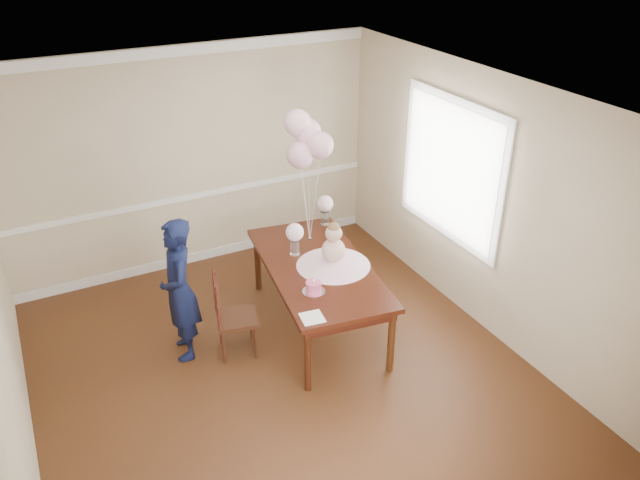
# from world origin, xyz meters

# --- Properties ---
(floor) EXTENTS (4.50, 5.00, 0.00)m
(floor) POSITION_xyz_m (0.00, 0.00, 0.00)
(floor) COLOR #371C0D
(floor) RESTS_ON ground
(ceiling) EXTENTS (4.50, 5.00, 0.02)m
(ceiling) POSITION_xyz_m (0.00, 0.00, 2.70)
(ceiling) COLOR silver
(ceiling) RESTS_ON wall_back
(wall_back) EXTENTS (4.50, 0.02, 2.70)m
(wall_back) POSITION_xyz_m (0.00, 2.50, 1.35)
(wall_back) COLOR #BCAA8A
(wall_back) RESTS_ON floor
(wall_front) EXTENTS (4.50, 0.02, 2.70)m
(wall_front) POSITION_xyz_m (0.00, -2.50, 1.35)
(wall_front) COLOR #BCAA8A
(wall_front) RESTS_ON floor
(wall_right) EXTENTS (0.02, 5.00, 2.70)m
(wall_right) POSITION_xyz_m (2.25, 0.00, 1.35)
(wall_right) COLOR #BCAA8A
(wall_right) RESTS_ON floor
(chair_rail_trim) EXTENTS (4.50, 0.02, 0.07)m
(chair_rail_trim) POSITION_xyz_m (0.00, 2.49, 0.90)
(chair_rail_trim) COLOR white
(chair_rail_trim) RESTS_ON wall_back
(crown_molding) EXTENTS (4.50, 0.02, 0.12)m
(crown_molding) POSITION_xyz_m (0.00, 2.49, 2.63)
(crown_molding) COLOR white
(crown_molding) RESTS_ON wall_back
(baseboard_trim) EXTENTS (4.50, 0.02, 0.12)m
(baseboard_trim) POSITION_xyz_m (0.00, 2.49, 0.06)
(baseboard_trim) COLOR silver
(baseboard_trim) RESTS_ON floor
(window_frame) EXTENTS (0.02, 1.66, 1.56)m
(window_frame) POSITION_xyz_m (2.23, 0.50, 1.55)
(window_frame) COLOR white
(window_frame) RESTS_ON wall_right
(window_blinds) EXTENTS (0.01, 1.50, 1.40)m
(window_blinds) POSITION_xyz_m (2.21, 0.50, 1.55)
(window_blinds) COLOR white
(window_blinds) RESTS_ON wall_right
(dining_table_top) EXTENTS (1.27, 2.13, 0.05)m
(dining_table_top) POSITION_xyz_m (0.66, 0.56, 0.73)
(dining_table_top) COLOR black
(dining_table_top) RESTS_ON table_leg_fl
(table_apron) EXTENTS (1.16, 2.02, 0.10)m
(table_apron) POSITION_xyz_m (0.66, 0.56, 0.66)
(table_apron) COLOR black
(table_apron) RESTS_ON table_leg_fl
(table_leg_fl) EXTENTS (0.08, 0.08, 0.71)m
(table_leg_fl) POSITION_xyz_m (0.12, -0.30, 0.35)
(table_leg_fl) COLOR black
(table_leg_fl) RESTS_ON floor
(table_leg_fr) EXTENTS (0.08, 0.08, 0.71)m
(table_leg_fr) POSITION_xyz_m (0.96, -0.42, 0.35)
(table_leg_fr) COLOR black
(table_leg_fr) RESTS_ON floor
(table_leg_bl) EXTENTS (0.08, 0.08, 0.71)m
(table_leg_bl) POSITION_xyz_m (0.37, 1.53, 0.35)
(table_leg_bl) COLOR black
(table_leg_bl) RESTS_ON floor
(table_leg_br) EXTENTS (0.08, 0.08, 0.71)m
(table_leg_br) POSITION_xyz_m (1.21, 1.42, 0.35)
(table_leg_br) COLOR black
(table_leg_br) RESTS_ON floor
(baby_skirt) EXTENTS (0.86, 0.86, 0.10)m
(baby_skirt) POSITION_xyz_m (0.81, 0.49, 0.81)
(baby_skirt) COLOR #EDAFC5
(baby_skirt) RESTS_ON dining_table_top
(baby_torso) EXTENTS (0.24, 0.24, 0.24)m
(baby_torso) POSITION_xyz_m (0.81, 0.49, 0.94)
(baby_torso) COLOR pink
(baby_torso) RESTS_ON baby_skirt
(baby_head) EXTENTS (0.17, 0.17, 0.17)m
(baby_head) POSITION_xyz_m (0.81, 0.49, 1.13)
(baby_head) COLOR #CDA38D
(baby_head) RESTS_ON baby_torso
(baby_hair) EXTENTS (0.12, 0.12, 0.12)m
(baby_hair) POSITION_xyz_m (0.81, 0.49, 1.19)
(baby_hair) COLOR brown
(baby_hair) RESTS_ON baby_head
(cake_platter) EXTENTS (0.25, 0.25, 0.01)m
(cake_platter) POSITION_xyz_m (0.40, 0.13, 0.76)
(cake_platter) COLOR silver
(cake_platter) RESTS_ON dining_table_top
(birthday_cake) EXTENTS (0.17, 0.17, 0.10)m
(birthday_cake) POSITION_xyz_m (0.40, 0.13, 0.81)
(birthday_cake) COLOR #DB4578
(birthday_cake) RESTS_ON cake_platter
(cake_flower_a) EXTENTS (0.03, 0.03, 0.03)m
(cake_flower_a) POSITION_xyz_m (0.40, 0.13, 0.88)
(cake_flower_a) COLOR white
(cake_flower_a) RESTS_ON birthday_cake
(cake_flower_b) EXTENTS (0.03, 0.03, 0.03)m
(cake_flower_b) POSITION_xyz_m (0.43, 0.15, 0.88)
(cake_flower_b) COLOR silver
(cake_flower_b) RESTS_ON birthday_cake
(rose_vase_near) EXTENTS (0.11, 0.11, 0.16)m
(rose_vase_near) POSITION_xyz_m (0.55, 0.88, 0.84)
(rose_vase_near) COLOR white
(rose_vase_near) RESTS_ON dining_table_top
(roses_near) EXTENTS (0.19, 0.19, 0.19)m
(roses_near) POSITION_xyz_m (0.55, 0.88, 1.02)
(roses_near) COLOR white
(roses_near) RESTS_ON rose_vase_near
(rose_vase_far) EXTENTS (0.11, 0.11, 0.16)m
(rose_vase_far) POSITION_xyz_m (1.16, 1.35, 0.84)
(rose_vase_far) COLOR silver
(rose_vase_far) RESTS_ON dining_table_top
(roses_far) EXTENTS (0.19, 0.19, 0.19)m
(roses_far) POSITION_xyz_m (1.16, 1.35, 1.02)
(roses_far) COLOR silver
(roses_far) RESTS_ON rose_vase_far
(napkin) EXTENTS (0.23, 0.23, 0.01)m
(napkin) POSITION_xyz_m (0.20, -0.24, 0.76)
(napkin) COLOR white
(napkin) RESTS_ON dining_table_top
(balloon_weight) EXTENTS (0.05, 0.05, 0.02)m
(balloon_weight) POSITION_xyz_m (0.84, 1.09, 0.77)
(balloon_weight) COLOR silver
(balloon_weight) RESTS_ON dining_table_top
(balloon_a) EXTENTS (0.28, 0.28, 0.28)m
(balloon_a) POSITION_xyz_m (0.74, 1.11, 1.76)
(balloon_a) COLOR #E09FBA
(balloon_a) RESTS_ON balloon_ribbon_a
(balloon_b) EXTENTS (0.28, 0.28, 0.28)m
(balloon_b) POSITION_xyz_m (0.93, 1.03, 1.86)
(balloon_b) COLOR #E6A3B8
(balloon_b) RESTS_ON balloon_ribbon_b
(balloon_c) EXTENTS (0.28, 0.28, 0.28)m
(balloon_c) POSITION_xyz_m (0.87, 1.19, 1.97)
(balloon_c) COLOR #FDB3D1
(balloon_c) RESTS_ON balloon_ribbon_c
(balloon_d) EXTENTS (0.28, 0.28, 0.28)m
(balloon_d) POSITION_xyz_m (0.78, 1.22, 2.07)
(balloon_d) COLOR #FEB4CC
(balloon_d) RESTS_ON balloon_ribbon_d
(balloon_ribbon_a) EXTENTS (0.09, 0.02, 0.84)m
(balloon_ribbon_a) POSITION_xyz_m (0.79, 1.10, 1.19)
(balloon_ribbon_a) COLOR white
(balloon_ribbon_a) RESTS_ON balloon_weight
(balloon_ribbon_b) EXTENTS (0.10, 0.07, 0.94)m
(balloon_ribbon_b) POSITION_xyz_m (0.89, 1.06, 1.24)
(balloon_ribbon_b) COLOR white
(balloon_ribbon_b) RESTS_ON balloon_weight
(balloon_ribbon_c) EXTENTS (0.04, 0.09, 1.04)m
(balloon_ribbon_c) POSITION_xyz_m (0.86, 1.14, 1.29)
(balloon_ribbon_c) COLOR white
(balloon_ribbon_c) RESTS_ON balloon_weight
(balloon_ribbon_d) EXTENTS (0.07, 0.11, 1.14)m
(balloon_ribbon_d) POSITION_xyz_m (0.81, 1.16, 1.34)
(balloon_ribbon_d) COLOR white
(balloon_ribbon_d) RESTS_ON balloon_weight
(dining_chair_seat) EXTENTS (0.47, 0.47, 0.04)m
(dining_chair_seat) POSITION_xyz_m (-0.26, 0.54, 0.40)
(dining_chair_seat) COLOR black
(dining_chair_seat) RESTS_ON chair_leg_fl
(chair_leg_fl) EXTENTS (0.04, 0.04, 0.38)m
(chair_leg_fl) POSITION_xyz_m (-0.45, 0.42, 0.19)
(chair_leg_fl) COLOR #34180E
(chair_leg_fl) RESTS_ON floor
(chair_leg_fr) EXTENTS (0.04, 0.04, 0.38)m
(chair_leg_fr) POSITION_xyz_m (-0.14, 0.35, 0.19)
(chair_leg_fr) COLOR #34190E
(chair_leg_fr) RESTS_ON floor
(chair_leg_bl) EXTENTS (0.04, 0.04, 0.38)m
(chair_leg_bl) POSITION_xyz_m (-0.37, 0.73, 0.19)
(chair_leg_bl) COLOR #34140E
(chair_leg_bl) RESTS_ON floor
(chair_leg_br) EXTENTS (0.04, 0.04, 0.38)m
(chair_leg_br) POSITION_xyz_m (-0.06, 0.66, 0.19)
(chair_leg_br) COLOR #3B1E10
(chair_leg_br) RESTS_ON floor
(chair_back_post_l) EXTENTS (0.04, 0.04, 0.50)m
(chair_back_post_l) POSITION_xyz_m (-0.47, 0.43, 0.66)
(chair_back_post_l) COLOR #3C1710
(chair_back_post_l) RESTS_ON dining_chair_seat
(chair_back_post_r) EXTENTS (0.04, 0.04, 0.50)m
(chair_back_post_r) POSITION_xyz_m (-0.39, 0.74, 0.66)
(chair_back_post_r) COLOR #3C1610
(chair_back_post_r) RESTS_ON dining_chair_seat
(chair_slat_low) EXTENTS (0.11, 0.35, 0.04)m
(chair_slat_low) POSITION_xyz_m (-0.43, 0.58, 0.55)
(chair_slat_low) COLOR #38180F
(chair_slat_low) RESTS_ON dining_chair_seat
(chair_slat_mid) EXTENTS (0.11, 0.35, 0.04)m
(chair_slat_mid) POSITION_xyz_m (-0.43, 0.58, 0.70)
(chair_slat_mid) COLOR #3A1E0F
(chair_slat_mid) RESTS_ON dining_chair_seat
(chair_slat_top) EXTENTS (0.11, 0.35, 0.04)m
(chair_slat_top) POSITION_xyz_m (-0.43, 0.58, 0.84)
(chair_slat_top) COLOR #36110E
(chair_slat_top) RESTS_ON dining_chair_seat
(woman) EXTENTS (0.44, 0.59, 1.49)m
(woman) POSITION_xyz_m (-0.74, 0.77, 0.75)
(woman) COLOR #0E1433
(woman) RESTS_ON floor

